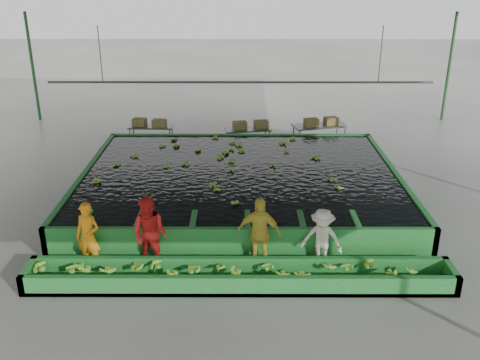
{
  "coord_description": "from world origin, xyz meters",
  "views": [
    {
      "loc": [
        0.04,
        -14.29,
        7.03
      ],
      "look_at": [
        0.0,
        0.5,
        1.0
      ],
      "focal_mm": 40.0,
      "sensor_mm": 36.0,
      "label": 1
    }
  ],
  "objects_px": {
    "worker_b": "(150,234)",
    "packing_table_right": "(319,136)",
    "worker_d": "(322,239)",
    "box_stack_right": "(321,125)",
    "sorting_trough": "(239,276)",
    "packing_table_mid": "(248,139)",
    "worker_c": "(259,234)",
    "box_stack_left": "(150,126)",
    "worker_a": "(88,236)",
    "flotation_tank": "(240,184)",
    "packing_table_left": "(152,135)",
    "box_stack_mid": "(250,129)"
  },
  "relations": [
    {
      "from": "flotation_tank",
      "to": "box_stack_right",
      "type": "relative_size",
      "value": 7.15
    },
    {
      "from": "worker_b",
      "to": "packing_table_right",
      "type": "bearing_deg",
      "value": 78.19
    },
    {
      "from": "worker_a",
      "to": "packing_table_right",
      "type": "distance_m",
      "value": 11.54
    },
    {
      "from": "packing_table_mid",
      "to": "box_stack_left",
      "type": "distance_m",
      "value": 4.05
    },
    {
      "from": "worker_c",
      "to": "box_stack_right",
      "type": "distance_m",
      "value": 9.62
    },
    {
      "from": "sorting_trough",
      "to": "packing_table_mid",
      "type": "xyz_separation_m",
      "value": [
        0.3,
        9.98,
        0.17
      ]
    },
    {
      "from": "worker_a",
      "to": "box_stack_right",
      "type": "height_order",
      "value": "worker_a"
    },
    {
      "from": "worker_a",
      "to": "packing_table_mid",
      "type": "distance_m",
      "value": 10.01
    },
    {
      "from": "worker_a",
      "to": "worker_c",
      "type": "bearing_deg",
      "value": 16.02
    },
    {
      "from": "flotation_tank",
      "to": "worker_d",
      "type": "height_order",
      "value": "worker_d"
    },
    {
      "from": "sorting_trough",
      "to": "packing_table_right",
      "type": "bearing_deg",
      "value": 72.45
    },
    {
      "from": "worker_a",
      "to": "box_stack_left",
      "type": "distance_m",
      "value": 9.56
    },
    {
      "from": "flotation_tank",
      "to": "packing_table_left",
      "type": "height_order",
      "value": "flotation_tank"
    },
    {
      "from": "worker_b",
      "to": "packing_table_right",
      "type": "height_order",
      "value": "worker_b"
    },
    {
      "from": "worker_b",
      "to": "worker_c",
      "type": "relative_size",
      "value": 1.0
    },
    {
      "from": "sorting_trough",
      "to": "worker_d",
      "type": "distance_m",
      "value": 2.22
    },
    {
      "from": "flotation_tank",
      "to": "worker_d",
      "type": "distance_m",
      "value": 4.76
    },
    {
      "from": "box_stack_left",
      "to": "box_stack_right",
      "type": "xyz_separation_m",
      "value": [
        6.96,
        -0.35,
        0.15
      ]
    },
    {
      "from": "flotation_tank",
      "to": "worker_c",
      "type": "distance_m",
      "value": 4.35
    },
    {
      "from": "packing_table_mid",
      "to": "box_stack_right",
      "type": "xyz_separation_m",
      "value": [
        2.94,
        0.03,
        0.56
      ]
    },
    {
      "from": "worker_d",
      "to": "box_stack_left",
      "type": "xyz_separation_m",
      "value": [
        -5.72,
        9.56,
        0.03
      ]
    },
    {
      "from": "sorting_trough",
      "to": "box_stack_right",
      "type": "bearing_deg",
      "value": 72.07
    },
    {
      "from": "worker_c",
      "to": "worker_d",
      "type": "relative_size",
      "value": 1.19
    },
    {
      "from": "packing_table_left",
      "to": "packing_table_mid",
      "type": "bearing_deg",
      "value": -6.23
    },
    {
      "from": "worker_b",
      "to": "packing_table_right",
      "type": "relative_size",
      "value": 0.88
    },
    {
      "from": "sorting_trough",
      "to": "packing_table_mid",
      "type": "bearing_deg",
      "value": 88.3
    },
    {
      "from": "worker_d",
      "to": "box_stack_left",
      "type": "bearing_deg",
      "value": 139.42
    },
    {
      "from": "box_stack_left",
      "to": "box_stack_mid",
      "type": "bearing_deg",
      "value": -4.96
    },
    {
      "from": "worker_a",
      "to": "worker_d",
      "type": "bearing_deg",
      "value": 16.02
    },
    {
      "from": "packing_table_mid",
      "to": "box_stack_left",
      "type": "relative_size",
      "value": 1.31
    },
    {
      "from": "sorting_trough",
      "to": "box_stack_mid",
      "type": "bearing_deg",
      "value": 87.69
    },
    {
      "from": "worker_b",
      "to": "packing_table_right",
      "type": "xyz_separation_m",
      "value": [
        5.36,
        9.27,
        -0.45
      ]
    },
    {
      "from": "box_stack_left",
      "to": "box_stack_right",
      "type": "height_order",
      "value": "box_stack_right"
    },
    {
      "from": "worker_a",
      "to": "worker_d",
      "type": "distance_m",
      "value": 5.69
    },
    {
      "from": "sorting_trough",
      "to": "packing_table_left",
      "type": "distance_m",
      "value": 11.04
    },
    {
      "from": "sorting_trough",
      "to": "packing_table_right",
      "type": "distance_m",
      "value": 10.56
    },
    {
      "from": "worker_b",
      "to": "packing_table_mid",
      "type": "xyz_separation_m",
      "value": [
        2.48,
        9.18,
        -0.52
      ]
    },
    {
      "from": "worker_a",
      "to": "packing_table_left",
      "type": "height_order",
      "value": "worker_a"
    },
    {
      "from": "worker_a",
      "to": "box_stack_left",
      "type": "height_order",
      "value": "worker_a"
    },
    {
      "from": "box_stack_mid",
      "to": "packing_table_left",
      "type": "bearing_deg",
      "value": 174.27
    },
    {
      "from": "flotation_tank",
      "to": "sorting_trough",
      "type": "xyz_separation_m",
      "value": [
        0.0,
        -5.1,
        -0.2
      ]
    },
    {
      "from": "worker_c",
      "to": "box_stack_right",
      "type": "bearing_deg",
      "value": 86.01
    },
    {
      "from": "worker_d",
      "to": "box_stack_right",
      "type": "height_order",
      "value": "worker_d"
    },
    {
      "from": "packing_table_right",
      "to": "box_stack_mid",
      "type": "bearing_deg",
      "value": -178.67
    },
    {
      "from": "worker_b",
      "to": "worker_c",
      "type": "xyz_separation_m",
      "value": [
        2.65,
        0.0,
        0.0
      ]
    },
    {
      "from": "worker_c",
      "to": "sorting_trough",
      "type": "bearing_deg",
      "value": -107.64
    },
    {
      "from": "worker_c",
      "to": "box_stack_mid",
      "type": "distance_m",
      "value": 9.2
    },
    {
      "from": "worker_d",
      "to": "box_stack_mid",
      "type": "xyz_separation_m",
      "value": [
        -1.6,
        9.2,
        0.04
      ]
    },
    {
      "from": "worker_c",
      "to": "worker_d",
      "type": "distance_m",
      "value": 1.54
    },
    {
      "from": "flotation_tank",
      "to": "sorting_trough",
      "type": "relative_size",
      "value": 1.0
    }
  ]
}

